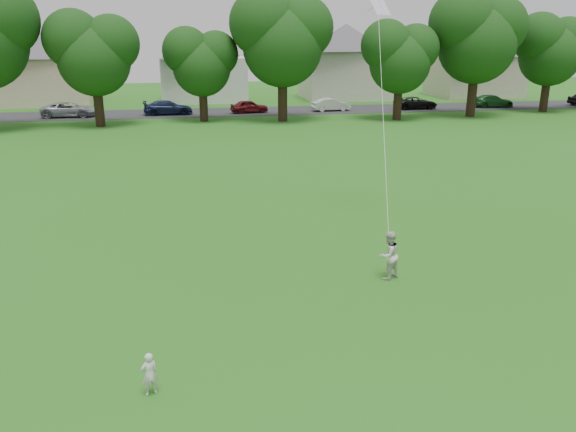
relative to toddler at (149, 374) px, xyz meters
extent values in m
plane|color=#296316|center=(3.29, 1.84, -0.46)|extent=(160.00, 160.00, 0.00)
cube|color=#2D2D30|center=(3.29, 43.84, -0.46)|extent=(90.00, 7.00, 0.01)
imported|color=silver|center=(0.00, 0.00, 0.00)|extent=(0.39, 0.33, 0.92)
imported|color=silver|center=(6.55, 4.50, 0.26)|extent=(0.88, 0.81, 1.45)
plane|color=white|center=(8.06, 10.84, 7.49)|extent=(1.23, 1.11, 0.88)
cylinder|color=white|center=(7.31, 7.67, 4.04)|extent=(0.01, 0.01, 9.50)
cylinder|color=black|center=(-5.60, 36.73, 1.26)|extent=(0.73, 0.73, 3.44)
cylinder|color=black|center=(2.61, 38.18, 1.02)|extent=(0.69, 0.69, 2.96)
cylinder|color=black|center=(9.13, 37.00, 1.57)|extent=(0.79, 0.79, 4.07)
cylinder|color=black|center=(18.89, 36.04, 1.13)|extent=(0.71, 0.71, 3.19)
cylinder|color=black|center=(26.07, 36.77, 1.61)|extent=(0.80, 0.80, 4.15)
cylinder|color=black|center=(34.59, 38.77, 1.28)|extent=(0.74, 0.74, 3.49)
imported|color=gray|center=(-9.03, 42.84, 0.20)|extent=(4.70, 2.23, 1.30)
imported|color=#111836|center=(-0.45, 42.84, 0.19)|extent=(4.44, 1.93, 1.27)
imported|color=maroon|center=(6.99, 42.84, 0.14)|extent=(3.64, 1.85, 1.19)
imported|color=silver|center=(14.85, 42.84, 0.15)|extent=(3.71, 1.55, 1.19)
imported|color=black|center=(23.44, 42.84, 0.14)|extent=(4.26, 2.03, 1.17)
imported|color=#1A4F20|center=(31.66, 42.84, 0.16)|extent=(4.27, 1.94, 1.21)
cube|color=beige|center=(-12.71, 53.84, 1.89)|extent=(8.74, 7.48, 4.71)
pyramid|color=#504D52|center=(-12.71, 53.84, 6.84)|extent=(12.61, 12.61, 2.59)
cube|color=silver|center=(3.29, 53.84, 1.87)|extent=(9.04, 6.65, 4.66)
pyramid|color=#504D52|center=(3.29, 53.84, 6.77)|extent=(13.04, 13.04, 2.57)
cube|color=beige|center=(19.29, 53.84, 2.18)|extent=(9.37, 7.67, 5.29)
pyramid|color=#504D52|center=(19.29, 53.84, 7.74)|extent=(13.51, 13.51, 2.91)
cube|color=#C1B6A0|center=(35.29, 53.84, 1.85)|extent=(9.50, 7.66, 4.62)
pyramid|color=#504D52|center=(35.29, 53.84, 6.71)|extent=(13.71, 13.71, 2.54)
camera|label=1|loc=(0.94, -9.84, 6.28)|focal=35.00mm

